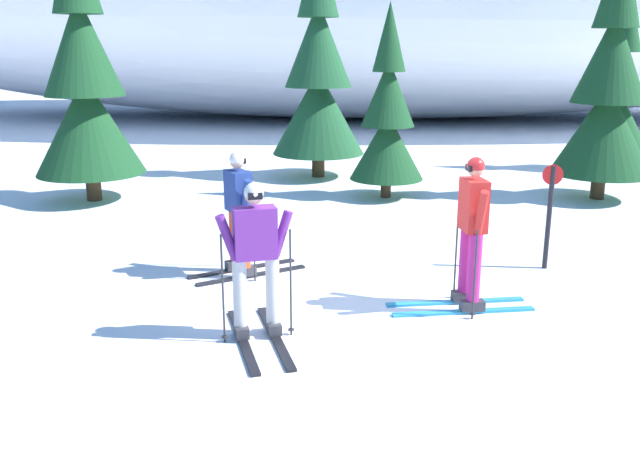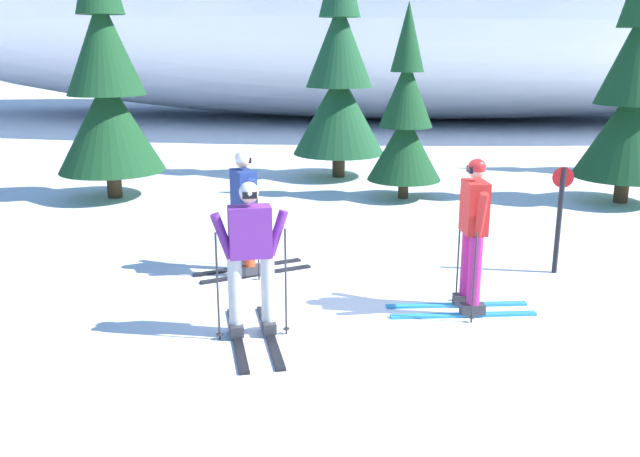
% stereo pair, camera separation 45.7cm
% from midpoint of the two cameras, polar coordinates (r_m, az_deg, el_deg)
% --- Properties ---
extents(ground_plane, '(120.00, 120.00, 0.00)m').
position_cam_midpoint_polar(ground_plane, '(8.29, 1.53, -6.44)').
color(ground_plane, white).
extents(skier_red_jacket, '(1.77, 0.78, 1.83)m').
position_cam_midpoint_polar(skier_red_jacket, '(8.05, 11.01, -0.22)').
color(skier_red_jacket, '#2893CC').
rests_on(skier_red_jacket, ground).
extents(skier_navy_jacket, '(1.57, 1.23, 1.70)m').
position_cam_midpoint_polar(skier_navy_jacket, '(9.21, -8.22, 1.43)').
color(skier_navy_jacket, black).
rests_on(skier_navy_jacket, ground).
extents(skier_purple_jacket, '(0.96, 1.72, 1.70)m').
position_cam_midpoint_polar(skier_purple_jacket, '(7.18, -7.25, -2.48)').
color(skier_purple_jacket, black).
rests_on(skier_purple_jacket, ground).
extents(pine_tree_far_left, '(2.13, 2.13, 5.53)m').
position_cam_midpoint_polar(pine_tree_far_left, '(14.30, -20.06, 11.33)').
color(pine_tree_far_left, '#47301E').
rests_on(pine_tree_far_left, ground).
extents(pine_tree_center_left, '(2.15, 2.15, 5.58)m').
position_cam_midpoint_polar(pine_tree_center_left, '(16.01, -0.99, 12.61)').
color(pine_tree_center_left, '#47301E').
rests_on(pine_tree_center_left, ground).
extents(pine_tree_center, '(1.50, 1.50, 3.88)m').
position_cam_midpoint_polar(pine_tree_center, '(13.85, 4.75, 9.21)').
color(pine_tree_center, '#47301E').
rests_on(pine_tree_center, ground).
extents(pine_tree_center_right, '(1.98, 1.98, 5.14)m').
position_cam_midpoint_polar(pine_tree_center_right, '(14.67, 22.22, 10.56)').
color(pine_tree_center_right, '#47301E').
rests_on(pine_tree_center_right, ground).
extents(pine_tree_far_right, '(1.70, 1.70, 4.40)m').
position_cam_midpoint_polar(pine_tree_far_right, '(18.41, 23.20, 10.22)').
color(pine_tree_far_right, '#47301E').
rests_on(pine_tree_far_right, ground).
extents(trail_marker_post, '(0.28, 0.07, 1.48)m').
position_cam_midpoint_polar(trail_marker_post, '(9.83, 17.47, 1.45)').
color(trail_marker_post, black).
rests_on(trail_marker_post, ground).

